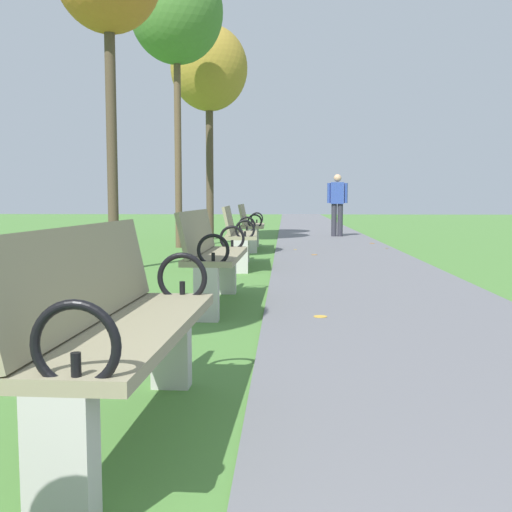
{
  "coord_description": "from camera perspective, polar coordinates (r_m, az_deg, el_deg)",
  "views": [
    {
      "loc": [
        0.18,
        0.66,
        1.01
      ],
      "look_at": [
        -0.05,
        5.55,
        0.55
      ],
      "focal_mm": 43.17,
      "sensor_mm": 36.0,
      "label": 1
    }
  ],
  "objects": [
    {
      "name": "park_bench_2",
      "position": [
        2.61,
        -12.63,
        -6.38
      ],
      "size": [
        0.53,
        1.62,
        0.9
      ],
      "color": "gray",
      "rests_on": "ground"
    },
    {
      "name": "park_bench_3",
      "position": [
        5.78,
        -4.1,
        0.14
      ],
      "size": [
        0.5,
        1.61,
        0.9
      ],
      "color": "gray",
      "rests_on": "ground"
    },
    {
      "name": "tree_3",
      "position": [
        13.27,
        -7.38,
        21.42
      ],
      "size": [
        1.86,
        1.86,
        5.74
      ],
      "color": "brown",
      "rests_on": "ground"
    },
    {
      "name": "park_bench_4",
      "position": [
        9.03,
        -1.65,
        2.02
      ],
      "size": [
        0.54,
        1.62,
        0.9
      ],
      "color": "gray",
      "rests_on": "ground"
    },
    {
      "name": "tree_4",
      "position": [
        15.64,
        -4.37,
        16.83
      ],
      "size": [
        1.87,
        1.87,
        5.19
      ],
      "color": "#4C3D2D",
      "rests_on": "ground"
    },
    {
      "name": "pedestrian_walking",
      "position": [
        16.26,
        7.54,
        5.02
      ],
      "size": [
        0.53,
        0.25,
        1.62
      ],
      "color": "#2D2D38",
      "rests_on": "paved_walkway"
    },
    {
      "name": "park_bench_5",
      "position": [
        12.1,
        -0.55,
        2.87
      ],
      "size": [
        0.51,
        1.61,
        0.9
      ],
      "color": "gray",
      "rests_on": "ground"
    },
    {
      "name": "paved_walkway",
      "position": [
        17.4,
        5.99,
        2.03
      ],
      "size": [
        2.37,
        44.0,
        0.02
      ],
      "primitive_type": "cube",
      "color": "slate",
      "rests_on": "ground"
    },
    {
      "name": "scattered_leaves",
      "position": [
        6.47,
        1.0,
        -3.51
      ],
      "size": [
        4.55,
        14.77,
        0.02
      ],
      "color": "#93511E",
      "rests_on": "ground"
    }
  ]
}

